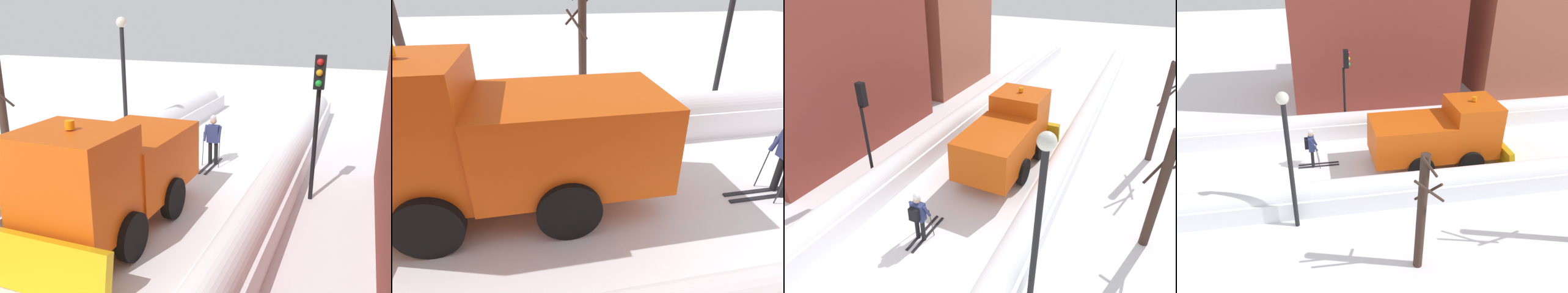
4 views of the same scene
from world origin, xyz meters
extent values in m
plane|color=white|center=(0.00, 10.00, 0.00)|extent=(80.00, 80.00, 0.00)
cube|color=white|center=(-2.93, 10.00, 0.39)|extent=(1.10, 36.00, 0.78)
cylinder|color=white|center=(-2.93, 10.00, 0.78)|extent=(0.90, 34.20, 0.90)
cube|color=white|center=(2.93, 10.00, 0.37)|extent=(1.10, 36.00, 0.74)
cylinder|color=white|center=(2.93, 10.00, 0.74)|extent=(0.90, 34.20, 0.90)
cube|color=brown|center=(-8.85, 5.62, 4.44)|extent=(6.52, 9.59, 8.89)
cube|color=#DB510F|center=(0.55, 5.73, 1.40)|extent=(2.30, 3.40, 1.60)
cube|color=#DB510F|center=(0.55, 8.43, 1.75)|extent=(2.20, 2.00, 2.30)
cube|color=black|center=(0.55, 9.39, 2.26)|extent=(1.85, 0.06, 1.01)
cube|color=gold|center=(0.55, 9.78, 0.55)|extent=(3.20, 0.46, 1.13)
cylinder|color=orange|center=(0.55, 8.43, 3.02)|extent=(0.20, 0.20, 0.18)
cylinder|color=black|center=(-0.60, 8.13, 0.55)|extent=(0.25, 1.10, 1.10)
cylinder|color=black|center=(1.70, 8.13, 0.55)|extent=(0.25, 1.10, 1.10)
cylinder|color=black|center=(-0.60, 5.93, 0.55)|extent=(0.25, 1.10, 1.10)
cylinder|color=black|center=(1.70, 5.93, 0.55)|extent=(0.25, 1.10, 1.10)
cylinder|color=black|center=(-0.30, 1.51, 0.41)|extent=(0.14, 0.14, 0.82)
cylinder|color=black|center=(-0.08, 1.51, 0.41)|extent=(0.14, 0.14, 0.82)
cube|color=navy|center=(-0.19, 1.51, 1.13)|extent=(0.42, 0.26, 0.62)
cube|color=black|center=(-0.19, 1.30, 1.16)|extent=(0.32, 0.16, 0.44)
sphere|color=tan|center=(-0.19, 1.51, 1.60)|extent=(0.24, 0.24, 0.24)
sphere|color=silver|center=(-0.19, 1.51, 1.70)|extent=(0.22, 0.22, 0.22)
cylinder|color=navy|center=(-0.45, 1.61, 1.16)|extent=(0.09, 0.33, 0.56)
cylinder|color=navy|center=(0.07, 1.61, 1.16)|extent=(0.09, 0.33, 0.56)
cube|color=black|center=(-0.30, 1.76, 0.01)|extent=(0.09, 1.80, 0.03)
cube|color=black|center=(-0.08, 1.76, 0.01)|extent=(0.09, 1.80, 0.03)
cylinder|color=#262628|center=(-0.49, 1.73, 0.60)|extent=(0.02, 0.19, 1.19)
cylinder|color=#262628|center=(0.11, 1.73, 0.60)|extent=(0.02, 0.19, 1.19)
cylinder|color=black|center=(-3.84, 3.38, 1.63)|extent=(0.12, 0.12, 3.25)
cube|color=black|center=(-3.84, 3.52, 3.70)|extent=(0.28, 0.24, 0.90)
sphere|color=red|center=(-3.84, 3.65, 3.98)|extent=(0.18, 0.18, 0.18)
sphere|color=gold|center=(-3.84, 3.65, 3.70)|extent=(0.18, 0.18, 0.18)
sphere|color=green|center=(-3.84, 3.65, 3.42)|extent=(0.18, 0.18, 0.18)
cylinder|color=black|center=(3.75, 0.78, 2.35)|extent=(0.16, 0.16, 4.71)
sphere|color=silver|center=(3.75, 0.78, 4.89)|extent=(0.40, 0.40, 0.40)
cylinder|color=#3C2921|center=(6.32, 4.49, 2.03)|extent=(0.28, 0.28, 4.05)
cylinder|color=#3C2921|center=(6.13, 4.71, 2.66)|extent=(0.66, 0.64, 0.94)
cylinder|color=#44322D|center=(6.22, 10.24, 2.24)|extent=(0.28, 0.28, 4.47)
cylinder|color=#44322D|center=(6.27, 10.40, 2.92)|extent=(0.55, 0.23, 0.90)
camera|label=1|loc=(-4.90, 15.43, 5.17)|focal=39.66mm
camera|label=2|loc=(-4.64, 6.38, 3.93)|focal=28.50mm
camera|label=3|loc=(5.10, -4.88, 7.92)|focal=30.65mm
camera|label=4|loc=(14.87, 1.54, 9.31)|focal=35.91mm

